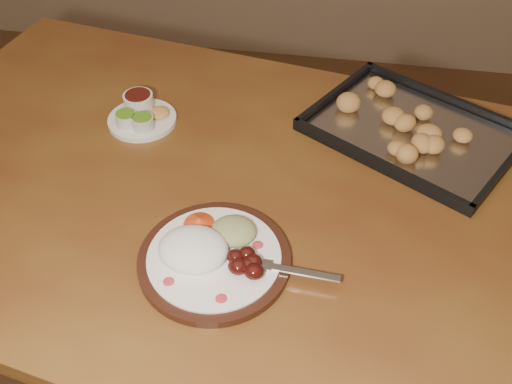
# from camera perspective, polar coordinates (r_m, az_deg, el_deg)

# --- Properties ---
(dining_table) EXTENTS (1.64, 1.16, 0.75)m
(dining_table) POSITION_cam_1_polar(r_m,az_deg,el_deg) (1.14, -1.46, -3.25)
(dining_table) COLOR brown
(dining_table) RESTS_ON ground
(dinner_plate) EXTENTS (0.33, 0.25, 0.06)m
(dinner_plate) POSITION_cam_1_polar(r_m,az_deg,el_deg) (0.94, -4.44, -6.14)
(dinner_plate) COLOR black
(dinner_plate) RESTS_ON dining_table
(condiment_saucer) EXTENTS (0.14, 0.14, 0.05)m
(condiment_saucer) POSITION_cam_1_polar(r_m,az_deg,el_deg) (1.24, -11.48, 7.64)
(condiment_saucer) COLOR white
(condiment_saucer) RESTS_ON dining_table
(baking_tray) EXTENTS (0.49, 0.46, 0.04)m
(baking_tray) POSITION_cam_1_polar(r_m,az_deg,el_deg) (1.23, 15.40, 6.10)
(baking_tray) COLOR black
(baking_tray) RESTS_ON dining_table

